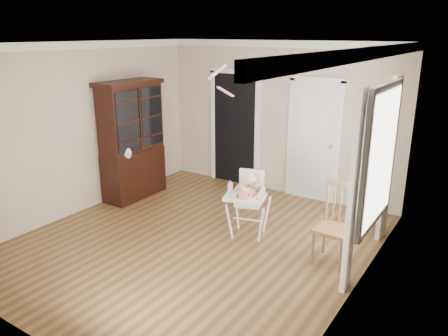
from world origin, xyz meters
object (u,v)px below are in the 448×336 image
Objects in this scene: cake at (246,193)px; sippy_cup at (230,187)px; high_chair at (249,197)px; dining_chair at (334,227)px; china_cabinet at (132,140)px.

sippy_cup is at bearing 174.06° from cake.
cake is (0.07, -0.21, 0.13)m from high_chair.
sippy_cup is (-0.20, -0.18, 0.16)m from high_chair.
high_chair is 5.13× the size of sippy_cup.
dining_chair is at bearing 4.59° from sippy_cup.
high_chair is 3.93× the size of cake.
sippy_cup reaches higher than cake.
dining_chair is at bearing -4.94° from china_cabinet.
china_cabinet reaches higher than high_chair.
sippy_cup is at bearing -173.54° from dining_chair.
dining_chair reaches higher than high_chair.
dining_chair is (1.29, -0.06, -0.12)m from high_chair.
cake is 1.31× the size of sippy_cup.
china_cabinet reaches higher than sippy_cup.
china_cabinet is (-2.31, 0.45, 0.27)m from sippy_cup.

